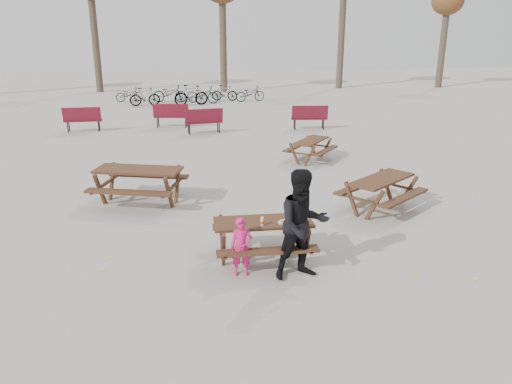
{
  "coord_description": "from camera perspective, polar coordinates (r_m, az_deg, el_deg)",
  "views": [
    {
      "loc": [
        -1.24,
        -8.38,
        4.19
      ],
      "look_at": [
        0.0,
        1.0,
        1.0
      ],
      "focal_mm": 35.0,
      "sensor_mm": 36.0,
      "label": 1
    }
  ],
  "objects": [
    {
      "name": "ground",
      "position": [
        9.45,
        0.8,
        -7.69
      ],
      "size": [
        80.0,
        80.0,
        0.0
      ],
      "primitive_type": "plane",
      "color": "gray",
      "rests_on": "ground"
    },
    {
      "name": "main_picnic_table",
      "position": [
        9.21,
        0.82,
        -4.42
      ],
      "size": [
        1.8,
        1.45,
        0.78
      ],
      "color": "#342213",
      "rests_on": "ground"
    },
    {
      "name": "food_tray",
      "position": [
        9.02,
        3.17,
        -3.52
      ],
      "size": [
        0.18,
        0.11,
        0.03
      ],
      "primitive_type": "cube",
      "color": "white",
      "rests_on": "main_picnic_table"
    },
    {
      "name": "bread_roll",
      "position": [
        9.01,
        3.17,
        -3.27
      ],
      "size": [
        0.14,
        0.06,
        0.05
      ],
      "primitive_type": "ellipsoid",
      "color": "tan",
      "rests_on": "food_tray"
    },
    {
      "name": "soda_bottle",
      "position": [
        8.91,
        0.72,
        -3.41
      ],
      "size": [
        0.07,
        0.07,
        0.17
      ],
      "color": "silver",
      "rests_on": "main_picnic_table"
    },
    {
      "name": "child",
      "position": [
        8.69,
        -1.68,
        -6.32
      ],
      "size": [
        0.4,
        0.28,
        1.06
      ],
      "primitive_type": "imported",
      "rotation": [
        0.0,
        0.0,
        -0.07
      ],
      "color": "#CF1967",
      "rests_on": "ground"
    },
    {
      "name": "adult",
      "position": [
        8.48,
        5.37,
        -3.77
      ],
      "size": [
        1.07,
        0.91,
        1.94
      ],
      "primitive_type": "imported",
      "rotation": [
        0.0,
        0.0,
        0.2
      ],
      "color": "black",
      "rests_on": "ground"
    },
    {
      "name": "picnic_table_east",
      "position": [
        12.11,
        14.07,
        -0.23
      ],
      "size": [
        2.33,
        2.27,
        0.78
      ],
      "primitive_type": null,
      "rotation": [
        0.0,
        0.0,
        0.66
      ],
      "color": "#342213",
      "rests_on": "ground"
    },
    {
      "name": "picnic_table_north",
      "position": [
        12.48,
        -13.19,
        0.65
      ],
      "size": [
        2.43,
        2.15,
        0.88
      ],
      "primitive_type": null,
      "rotation": [
        0.0,
        0.0,
        -0.28
      ],
      "color": "#342213",
      "rests_on": "ground"
    },
    {
      "name": "picnic_table_far",
      "position": [
        16.18,
        6.26,
        4.76
      ],
      "size": [
        1.96,
        2.02,
        0.68
      ],
      "primitive_type": null,
      "rotation": [
        0.0,
        0.0,
        0.91
      ],
      "color": "#342213",
      "rests_on": "ground"
    },
    {
      "name": "park_bench_row",
      "position": [
        20.95,
        -7.3,
        8.39
      ],
      "size": [
        10.84,
        2.15,
        1.03
      ],
      "color": "maroon",
      "rests_on": "ground"
    },
    {
      "name": "bicycle_row",
      "position": [
        28.53,
        -7.68,
        11.01
      ],
      "size": [
        8.52,
        2.86,
        1.1
      ],
      "color": "black",
      "rests_on": "ground"
    },
    {
      "name": "fallen_leaves",
      "position": [
        11.79,
        1.46,
        -2.18
      ],
      "size": [
        11.0,
        11.0,
        0.01
      ],
      "primitive_type": null,
      "color": "gold",
      "rests_on": "ground"
    }
  ]
}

